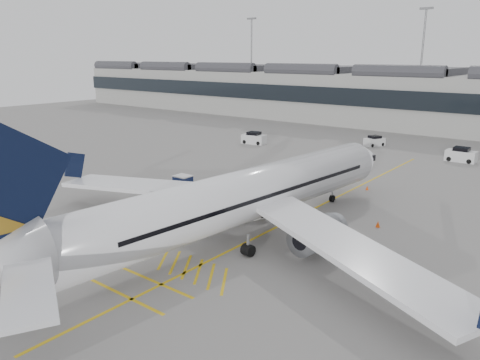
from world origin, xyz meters
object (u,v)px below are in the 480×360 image
Objects in this scene: airliner_main at (240,198)px; ramp_agent_a at (252,193)px; baggage_cart_a at (238,198)px; pushback_tug at (148,201)px; ramp_agent_b at (230,201)px; belt_loader at (247,208)px.

airliner_main reaches higher than ramp_agent_a.
baggage_cart_a is 0.85× the size of pushback_tug.
airliner_main is 20.12× the size of baggage_cart_a.
ramp_agent_a is (-0.31, 2.81, -0.10)m from baggage_cart_a.
ramp_agent_a reaches higher than ramp_agent_b.
belt_loader reaches higher than pushback_tug.
airliner_main is 8.31m from baggage_cart_a.
belt_loader is at bearing -3.26° from baggage_cart_a.
baggage_cart_a is at bearing 23.70° from pushback_tug.
baggage_cart_a is at bearing -166.37° from ramp_agent_b.
baggage_cart_a is at bearing 135.08° from airliner_main.
pushback_tug is at bearing 3.58° from ramp_agent_b.
ramp_agent_b is at bearing -169.41° from belt_loader.
airliner_main is 24.08× the size of ramp_agent_a.
ramp_agent_b is (-2.26, 0.10, 0.27)m from belt_loader.
airliner_main is 17.15× the size of pushback_tug.
ramp_agent_b is 0.63× the size of pushback_tug.
pushback_tug is (-7.46, -5.32, -0.45)m from baggage_cart_a.
airliner_main reaches higher than baggage_cart_a.
baggage_cart_a is 1.35× the size of ramp_agent_b.
airliner_main reaches higher than pushback_tug.
belt_loader is at bearing -112.64° from ramp_agent_a.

